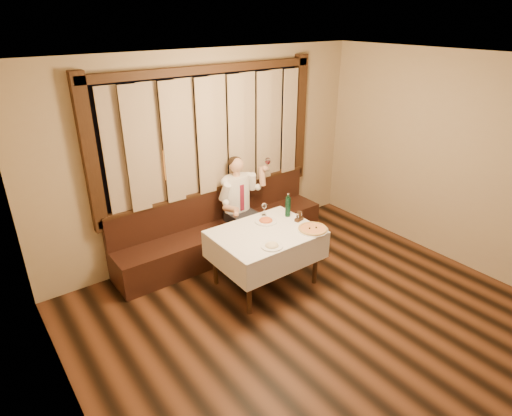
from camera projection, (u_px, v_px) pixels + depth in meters
room at (310, 194)px, 4.40m from camera, size 5.01×6.01×2.81m
banquette at (222, 232)px, 6.18m from camera, size 3.20×0.61×0.94m
dining_table at (266, 239)px, 5.29m from camera, size 1.27×0.97×0.76m
pizza at (313, 229)px, 5.27m from camera, size 0.38×0.38×0.04m
pasta_red at (266, 219)px, 5.47m from camera, size 0.29×0.29×0.10m
pasta_cream at (272, 244)px, 4.89m from camera, size 0.26×0.26×0.09m
green_bottle at (288, 207)px, 5.59m from camera, size 0.07×0.07×0.32m
table_wine_glass at (264, 206)px, 5.61m from camera, size 0.07×0.07×0.18m
cruet_caddy at (299, 217)px, 5.50m from camera, size 0.13×0.09×0.13m
seated_man at (240, 198)px, 6.05m from camera, size 0.76×0.57×1.40m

